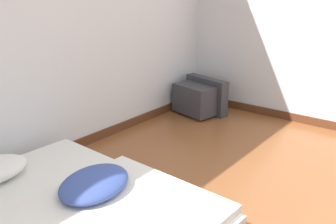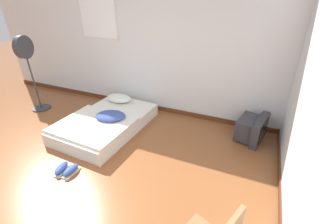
{
  "view_description": "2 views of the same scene",
  "coord_description": "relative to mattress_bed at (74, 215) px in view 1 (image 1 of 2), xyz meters",
  "views": [
    {
      "loc": [
        -1.47,
        -0.2,
        1.46
      ],
      "look_at": [
        0.98,
        1.71,
        0.41
      ],
      "focal_mm": 40.0,
      "sensor_mm": 36.0,
      "label": 1
    },
    {
      "loc": [
        2.06,
        -1.28,
        2.16
      ],
      "look_at": [
        0.81,
        1.65,
        0.47
      ],
      "focal_mm": 24.0,
      "sensor_mm": 36.0,
      "label": 2
    }
  ],
  "objects": [
    {
      "name": "mattress_bed",
      "position": [
        0.0,
        0.0,
        0.0
      ],
      "size": [
        1.21,
        1.78,
        0.37
      ],
      "color": "silver",
      "rests_on": "ground_plane"
    },
    {
      "name": "crt_tv",
      "position": [
        2.4,
        0.67,
        0.06
      ],
      "size": [
        0.5,
        0.62,
        0.42
      ],
      "color": "#333338",
      "rests_on": "ground_plane"
    }
  ]
}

